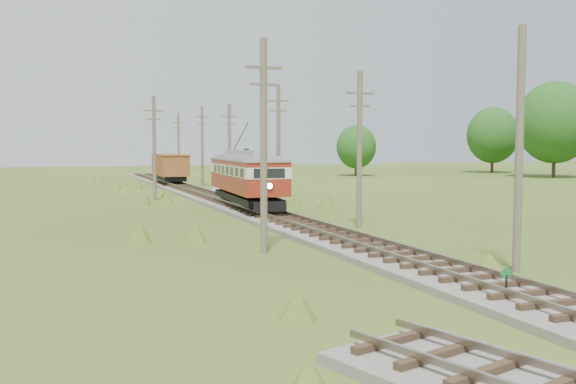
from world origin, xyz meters
name	(u,v)px	position (x,y,z in m)	size (l,w,h in m)	color
ground	(549,314)	(0.00, 0.00, 0.00)	(260.00, 260.00, 0.00)	#364B16
railbed_main	(226,202)	(0.00, 34.00, 0.19)	(3.60, 96.00, 0.57)	#605B54
switch_marker	(506,280)	(-0.20, 1.50, 0.63)	(0.45, 0.06, 1.08)	black
streetcar	(247,174)	(0.00, 28.52, 2.60)	(3.56, 12.27, 5.56)	black
gondola	(170,166)	(0.00, 58.30, 2.18)	(3.10, 9.08, 3.00)	black
gravel_pile	(226,186)	(3.71, 47.87, 0.55)	(3.24, 3.44, 1.18)	gray
utility_pole_r_1	(519,150)	(3.10, 5.00, 4.40)	(0.30, 0.30, 8.80)	brown
utility_pole_r_2	(359,148)	(3.30, 18.00, 4.42)	(1.60, 0.30, 8.60)	brown
utility_pole_r_3	(278,144)	(3.20, 31.00, 4.63)	(1.60, 0.30, 9.00)	brown
utility_pole_r_4	(229,148)	(3.00, 44.00, 4.32)	(1.60, 0.30, 8.40)	brown
utility_pole_r_5	(202,145)	(3.40, 57.00, 4.58)	(1.60, 0.30, 8.90)	brown
utility_pole_r_6	(179,146)	(3.20, 70.00, 4.47)	(1.60, 0.30, 8.70)	brown
utility_pole_l_a	(264,144)	(-4.20, 12.00, 4.63)	(1.60, 0.30, 9.00)	brown
utility_pole_l_b	(154,147)	(-4.50, 40.00, 4.42)	(1.60, 0.30, 8.60)	brown
tree_right_4	(555,122)	(54.00, 58.00, 7.75)	(10.50, 10.50, 13.53)	#38281C
tree_right_5	(493,135)	(56.00, 74.00, 6.19)	(8.40, 8.40, 10.82)	#38281C
tree_mid_b	(356,147)	(30.00, 72.00, 4.33)	(5.88, 5.88, 7.57)	#38281C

